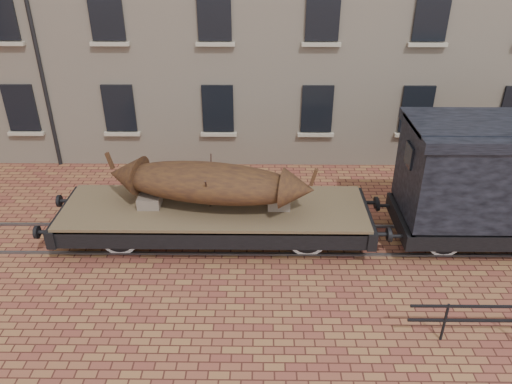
{
  "coord_description": "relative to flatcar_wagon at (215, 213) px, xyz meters",
  "views": [
    {
      "loc": [
        -0.97,
        -11.86,
        8.14
      ],
      "look_at": [
        -1.11,
        0.5,
        1.3
      ],
      "focal_mm": 35.0,
      "sensor_mm": 36.0,
      "label": 1
    }
  ],
  "objects": [
    {
      "name": "ground",
      "position": [
        2.26,
        -0.0,
        -0.89
      ],
      "size": [
        90.0,
        90.0,
        0.0
      ],
      "primitive_type": "plane",
      "color": "brown"
    },
    {
      "name": "rail_track",
      "position": [
        2.26,
        -0.0,
        -0.86
      ],
      "size": [
        30.0,
        1.52,
        0.06
      ],
      "color": "#59595E",
      "rests_on": "ground"
    },
    {
      "name": "iron_boat",
      "position": [
        -0.11,
        -0.0,
        0.98
      ],
      "size": [
        5.76,
        2.4,
        1.42
      ],
      "color": "#503117",
      "rests_on": "flatcar_wagon"
    },
    {
      "name": "flatcar_wagon",
      "position": [
        0.0,
        0.0,
        0.0
      ],
      "size": [
        9.44,
        2.56,
        1.43
      ],
      "color": "brown",
      "rests_on": "ground"
    }
  ]
}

